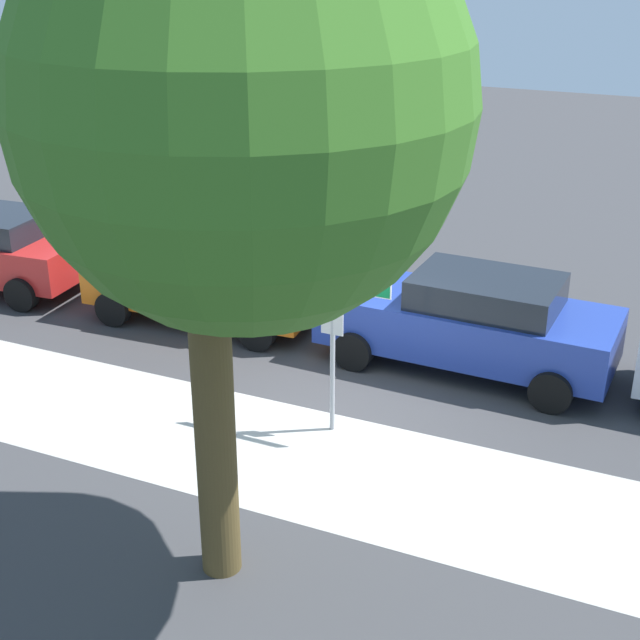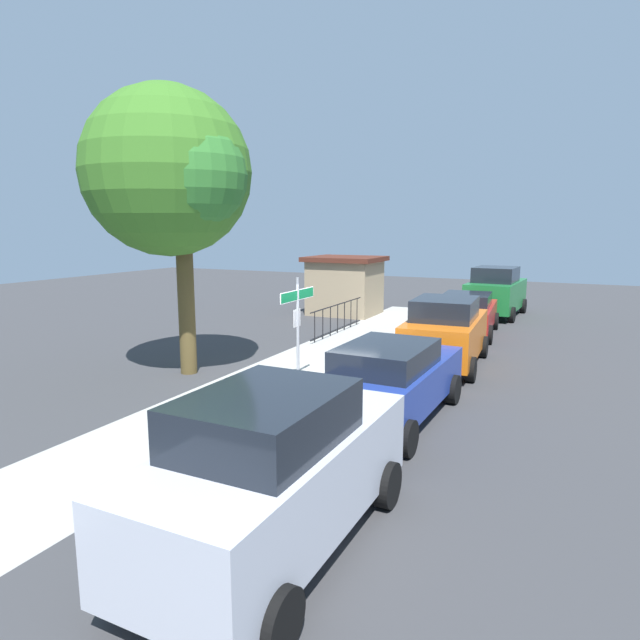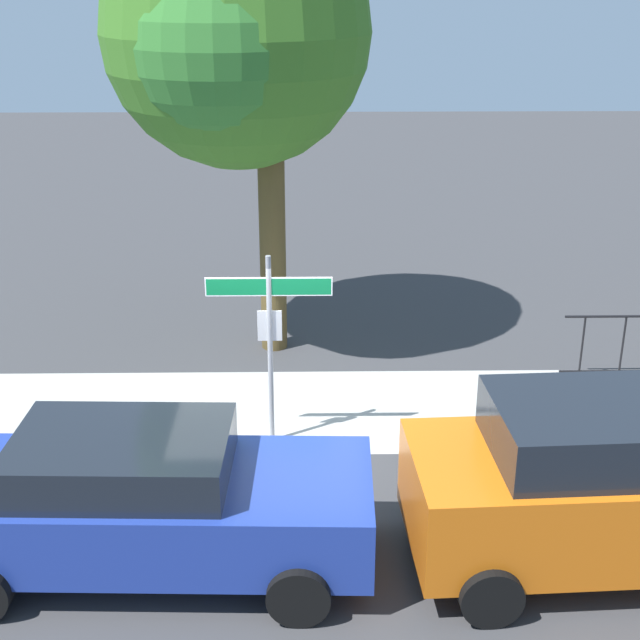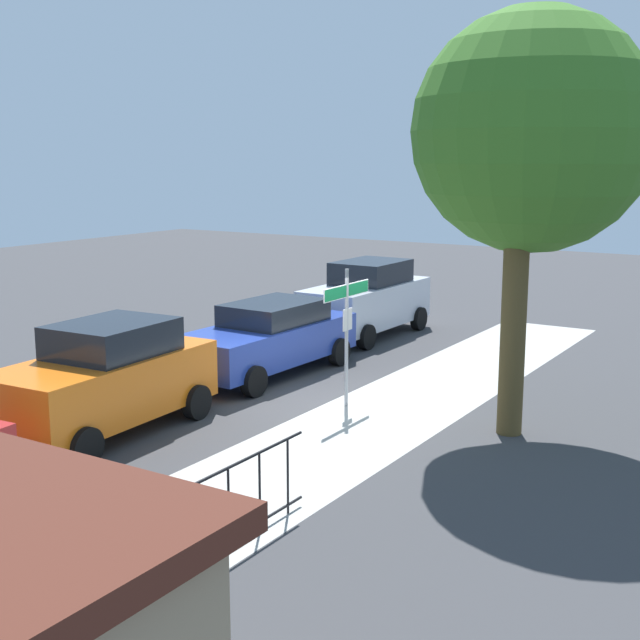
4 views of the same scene
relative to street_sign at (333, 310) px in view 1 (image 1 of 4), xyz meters
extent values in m
plane|color=#38383A|center=(0.04, -0.40, -1.83)|extent=(60.00, 60.00, 0.00)
cube|color=#A7A59E|center=(2.04, 0.90, -1.83)|extent=(24.00, 2.60, 0.00)
cylinder|color=#9EA0A5|center=(0.00, 0.00, -0.50)|extent=(0.07, 0.07, 2.66)
cube|color=#0F723D|center=(0.00, 0.00, 0.41)|extent=(1.61, 0.02, 0.22)
cube|color=white|center=(0.00, 0.00, 0.41)|extent=(1.64, 0.02, 0.25)
cube|color=silver|center=(0.00, 0.02, -0.14)|extent=(0.32, 0.02, 0.42)
cylinder|color=brown|center=(-0.07, 3.24, -0.18)|extent=(0.43, 0.43, 3.31)
sphere|color=#386F22|center=(-0.54, 3.26, 3.31)|extent=(4.09, 4.09, 4.09)
sphere|color=#2C7031|center=(-0.55, 2.97, 3.32)|extent=(3.32, 3.32, 3.32)
sphere|color=#37831C|center=(-0.45, 3.03, 3.22)|extent=(2.65, 2.65, 2.65)
sphere|color=#30712B|center=(-0.70, 2.52, 3.20)|extent=(2.80, 2.80, 2.80)
cube|color=navy|center=(-1.16, -2.70, -1.11)|extent=(4.69, 1.90, 0.80)
cube|color=black|center=(-1.44, -2.70, -0.48)|extent=(2.28, 1.61, 0.47)
cylinder|color=black|center=(0.45, -1.88, -1.51)|extent=(0.65, 0.24, 0.64)
cylinder|color=black|center=(0.39, -3.63, -1.51)|extent=(0.65, 0.24, 0.64)
cylinder|color=black|center=(-2.71, -1.78, -1.51)|extent=(0.65, 0.24, 0.64)
cylinder|color=black|center=(-2.76, -3.53, -1.51)|extent=(0.65, 0.24, 0.64)
cube|color=orange|center=(3.64, -2.71, -0.99)|extent=(4.23, 1.99, 1.04)
cube|color=black|center=(3.39, -2.72, -0.19)|extent=(2.07, 1.67, 0.57)
cylinder|color=black|center=(5.00, -1.75, -1.51)|extent=(0.65, 0.25, 0.64)
cylinder|color=black|center=(5.09, -3.53, -1.51)|extent=(0.65, 0.25, 0.64)
cylinder|color=black|center=(2.19, -1.89, -1.51)|extent=(0.65, 0.25, 0.64)
cylinder|color=black|center=(2.28, -3.67, -1.51)|extent=(0.65, 0.25, 0.64)
cylinder|color=black|center=(6.96, -1.61, -1.51)|extent=(0.65, 0.26, 0.64)
cylinder|color=black|center=(7.09, -3.39, -1.51)|extent=(0.65, 0.26, 0.64)
camera|label=1|loc=(-4.36, 10.14, 4.69)|focal=50.34mm
camera|label=2|loc=(-11.22, -5.95, 1.98)|focal=30.54mm
camera|label=3|loc=(0.49, -10.68, 4.23)|focal=49.59mm
camera|label=4|loc=(13.66, 7.97, 2.88)|focal=47.71mm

